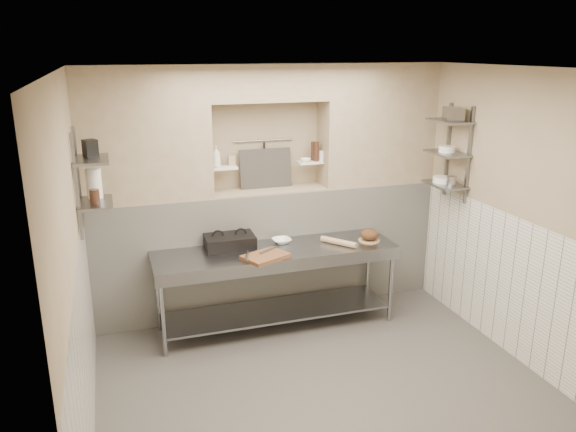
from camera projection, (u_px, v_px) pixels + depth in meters
name	position (u px, v px, depth m)	size (l,w,h in m)	color
floor	(322.00, 387.00, 5.18)	(4.00, 3.90, 0.10)	#4C4843
ceiling	(329.00, 62.00, 4.34)	(4.00, 3.90, 0.10)	silver
wall_left	(68.00, 267.00, 4.16)	(0.10, 3.90, 2.80)	tan
wall_right	(524.00, 217.00, 5.37)	(0.10, 3.90, 2.80)	tan
wall_back	(262.00, 186.00, 6.58)	(4.00, 0.10, 2.80)	tan
wall_front	(465.00, 358.00, 2.94)	(4.00, 0.10, 2.80)	tan
backwall_lower	(269.00, 249.00, 6.56)	(4.00, 0.40, 1.40)	silver
alcove_sill	(268.00, 190.00, 6.35)	(1.30, 0.40, 0.02)	tan
backwall_pillar_left	(144.00, 135.00, 5.76)	(1.35, 0.40, 1.40)	tan
backwall_pillar_right	(377.00, 124.00, 6.55)	(1.35, 0.40, 1.40)	tan
backwall_header	(267.00, 82.00, 6.01)	(1.30, 0.40, 0.40)	tan
wainscot_left	(86.00, 349.00, 4.38)	(0.02, 3.90, 1.40)	silver
wainscot_right	(511.00, 286.00, 5.55)	(0.02, 3.90, 1.40)	silver
alcove_shelf_left	(224.00, 168.00, 6.12)	(0.28, 0.16, 0.03)	white
alcove_shelf_right	(310.00, 162.00, 6.42)	(0.28, 0.16, 0.03)	white
utensil_rail	(264.00, 140.00, 6.35)	(0.02, 0.02, 0.70)	gray
hanging_steel	(264.00, 156.00, 6.38)	(0.02, 0.02, 0.30)	black
splash_panel	(266.00, 168.00, 6.38)	(0.60, 0.02, 0.45)	#383330
shelf_rail_left_a	(78.00, 178.00, 5.20)	(0.03, 0.03, 0.95)	slate
shelf_rail_left_b	(77.00, 188.00, 4.84)	(0.03, 0.03, 0.95)	slate
wall_shelf_left_lower	(96.00, 203.00, 5.12)	(0.30, 0.50, 0.03)	slate
wall_shelf_left_upper	(91.00, 160.00, 5.00)	(0.30, 0.50, 0.03)	slate
shelf_rail_right_a	(447.00, 150.00, 6.35)	(0.03, 0.03, 1.05)	slate
shelf_rail_right_b	(469.00, 156.00, 5.99)	(0.03, 0.03, 1.05)	slate
wall_shelf_right_lower	(445.00, 184.00, 6.23)	(0.30, 0.50, 0.03)	slate
wall_shelf_right_mid	(447.00, 153.00, 6.13)	(0.30, 0.50, 0.03)	slate
wall_shelf_right_upper	(450.00, 121.00, 6.03)	(0.30, 0.50, 0.03)	slate
prep_table	(276.00, 272.00, 6.03)	(2.60, 0.70, 0.90)	gray
panini_press	(229.00, 241.00, 6.00)	(0.53, 0.39, 0.14)	black
cutting_board	(266.00, 256.00, 5.71)	(0.44, 0.31, 0.04)	brown
knife_blade	(268.00, 250.00, 5.81)	(0.26, 0.03, 0.01)	gray
tongs	(247.00, 255.00, 5.64)	(0.03, 0.03, 0.27)	gray
mixing_bowl	(282.00, 241.00, 6.16)	(0.20, 0.20, 0.05)	white
rolling_pin	(339.00, 242.00, 6.10)	(0.06, 0.06, 0.43)	tan
bread_board	(369.00, 240.00, 6.23)	(0.24, 0.24, 0.01)	tan
bread_loaf	(369.00, 234.00, 6.21)	(0.20, 0.20, 0.12)	#4C2D19
bottle_soap	(216.00, 157.00, 6.02)	(0.09, 0.09, 0.24)	white
jar_alcove	(231.00, 160.00, 6.17)	(0.07, 0.07, 0.11)	tan
bowl_alcove	(306.00, 160.00, 6.38)	(0.12, 0.12, 0.04)	white
condiment_a	(316.00, 151.00, 6.38)	(0.06, 0.06, 0.22)	#361E14
condiment_b	(313.00, 151.00, 6.43)	(0.05, 0.05, 0.22)	#361E14
condiment_c	(321.00, 156.00, 6.44)	(0.07, 0.07, 0.11)	white
jug_left	(94.00, 183.00, 5.19)	(0.14, 0.14, 0.28)	white
jar_left	(95.00, 197.00, 5.02)	(0.09, 0.09, 0.13)	#361E14
box_left_upper	(90.00, 148.00, 5.05)	(0.11, 0.11, 0.15)	black
bowl_right	(443.00, 180.00, 6.26)	(0.22, 0.22, 0.06)	white
canister_right	(451.00, 181.00, 6.10)	(0.11, 0.11, 0.11)	gray
bowl_right_mid	(447.00, 149.00, 6.13)	(0.18, 0.18, 0.07)	white
basket_right	(453.00, 114.00, 5.96)	(0.18, 0.22, 0.14)	gray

